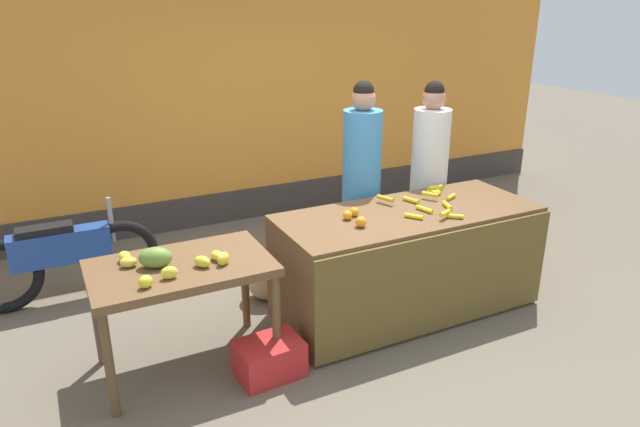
# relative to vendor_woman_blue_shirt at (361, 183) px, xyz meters

# --- Properties ---
(ground_plane) EXTENTS (24.00, 24.00, 0.00)m
(ground_plane) POSITION_rel_vendor_woman_blue_shirt_xyz_m (-0.45, -0.68, -0.92)
(ground_plane) COLOR #665B4C
(market_wall_back) EXTENTS (8.80, 0.23, 3.29)m
(market_wall_back) POSITION_rel_vendor_woman_blue_shirt_xyz_m (-0.45, 2.05, 0.70)
(market_wall_back) COLOR orange
(market_wall_back) RESTS_ON ground
(fruit_stall_counter) EXTENTS (2.13, 0.89, 0.87)m
(fruit_stall_counter) POSITION_rel_vendor_woman_blue_shirt_xyz_m (0.04, -0.69, -0.48)
(fruit_stall_counter) COLOR brown
(fruit_stall_counter) RESTS_ON ground
(side_table_wooden) EXTENTS (1.20, 0.74, 0.80)m
(side_table_wooden) POSITION_rel_vendor_woman_blue_shirt_xyz_m (-1.80, -0.68, -0.22)
(side_table_wooden) COLOR brown
(side_table_wooden) RESTS_ON ground
(banana_bunch_pile) EXTENTS (0.68, 0.66, 0.07)m
(banana_bunch_pile) POSITION_rel_vendor_woman_blue_shirt_xyz_m (0.28, -0.63, -0.02)
(banana_bunch_pile) COLOR gold
(banana_bunch_pile) RESTS_ON fruit_stall_counter
(orange_pile) EXTENTS (0.16, 0.30, 0.08)m
(orange_pile) POSITION_rel_vendor_woman_blue_shirt_xyz_m (-0.46, -0.69, -0.01)
(orange_pile) COLOR orange
(orange_pile) RESTS_ON fruit_stall_counter
(mango_papaya_pile) EXTENTS (0.70, 0.55, 0.14)m
(mango_papaya_pile) POSITION_rel_vendor_woman_blue_shirt_xyz_m (-1.90, -0.70, -0.07)
(mango_papaya_pile) COLOR yellow
(mango_papaya_pile) RESTS_ON side_table_wooden
(vendor_woman_blue_shirt) EXTENTS (0.34, 0.34, 1.82)m
(vendor_woman_blue_shirt) POSITION_rel_vendor_woman_blue_shirt_xyz_m (0.00, 0.00, 0.00)
(vendor_woman_blue_shirt) COLOR #33333D
(vendor_woman_blue_shirt) RESTS_ON ground
(vendor_woman_white_shirt) EXTENTS (0.34, 0.34, 1.78)m
(vendor_woman_white_shirt) POSITION_rel_vendor_woman_blue_shirt_xyz_m (0.70, -0.05, -0.02)
(vendor_woman_white_shirt) COLOR #33333D
(vendor_woman_white_shirt) RESTS_ON ground
(parked_motorcycle) EXTENTS (1.60, 0.18, 0.88)m
(parked_motorcycle) POSITION_rel_vendor_woman_blue_shirt_xyz_m (-2.49, 0.74, -0.52)
(parked_motorcycle) COLOR black
(parked_motorcycle) RESTS_ON ground
(produce_crate) EXTENTS (0.46, 0.35, 0.26)m
(produce_crate) POSITION_rel_vendor_woman_blue_shirt_xyz_m (-1.32, -1.04, -0.79)
(produce_crate) COLOR red
(produce_crate) RESTS_ON ground
(produce_sack) EXTENTS (0.47, 0.46, 0.46)m
(produce_sack) POSITION_rel_vendor_woman_blue_shirt_xyz_m (-0.95, -0.01, -0.69)
(produce_sack) COLOR tan
(produce_sack) RESTS_ON ground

